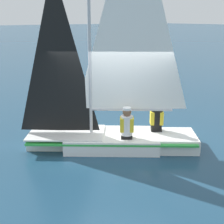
{
  "coord_description": "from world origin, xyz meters",
  "views": [
    {
      "loc": [
        -4.59,
        -6.14,
        3.3
      ],
      "look_at": [
        0.0,
        0.0,
        0.96
      ],
      "focal_mm": 50.0,
      "sensor_mm": 36.0,
      "label": 1
    }
  ],
  "objects": [
    {
      "name": "sailor_crew",
      "position": [
        1.11,
        -0.51,
        0.63
      ],
      "size": [
        0.43,
        0.42,
        1.16
      ],
      "rotation": [
        0.0,
        0.0,
        2.48
      ],
      "color": "black",
      "rests_on": "ground_plane"
    },
    {
      "name": "sailboat_main",
      "position": [
        -0.01,
        0.01,
        1.0
      ],
      "size": [
        4.16,
        3.66,
        6.08
      ],
      "rotation": [
        0.0,
        0.0,
        2.48
      ],
      "color": "white",
      "rests_on": "ground_plane"
    },
    {
      "name": "ground_plane",
      "position": [
        0.0,
        0.0,
        0.0
      ],
      "size": [
        260.0,
        260.0,
        0.0
      ],
      "primitive_type": "plane",
      "color": "navy"
    },
    {
      "name": "sailor_helm",
      "position": [
        0.12,
        -0.46,
        0.63
      ],
      "size": [
        0.43,
        0.42,
        1.16
      ],
      "rotation": [
        0.0,
        0.0,
        2.48
      ],
      "color": "black",
      "rests_on": "ground_plane"
    }
  ]
}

